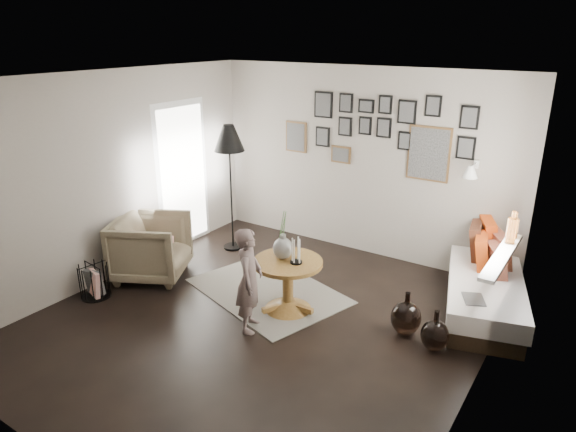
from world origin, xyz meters
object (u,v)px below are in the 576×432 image
Objects in this scene: daybed at (487,287)px; floor_lamp at (229,143)px; vase at (283,244)px; magazine_basket at (94,281)px; child at (249,280)px; armchair at (151,247)px; demijohn_large at (406,318)px; pedestal_table at (288,287)px; demijohn_small at (435,335)px.

floor_lamp is at bearing 168.34° from daybed.
vase is 1.34× the size of magazine_basket.
vase is 0.61m from child.
child reaches higher than armchair.
vase reaches higher than demijohn_large.
daybed is 1.15m from demijohn_large.
armchair is (-3.83, -1.52, 0.12)m from daybed.
child is at bearing -46.01° from floor_lamp.
demijohn_large reaches higher than magazine_basket.
pedestal_table is 1.40× the size of vase.
demijohn_large is at bearing 161.08° from demijohn_small.
daybed reaches higher than magazine_basket.
floor_lamp is at bearing 164.97° from demijohn_small.
floor_lamp is 4.16× the size of demijohn_small.
child is at bearing -153.18° from daybed.
child is at bearing -127.16° from armchair.
pedestal_table is 1.96m from armchair.
magazine_basket is at bearing -152.72° from vase.
pedestal_table is at bearing 25.95° from magazine_basket.
child reaches higher than demijohn_small.
vase is at bearing -29.12° from child.
daybed is 3.78m from floor_lamp.
pedestal_table is 0.40× the size of daybed.
floor_lamp is 3.78× the size of demijohn_large.
armchair reaches higher than demijohn_small.
daybed is 1.08× the size of floor_lamp.
daybed is 2.72m from child.
armchair is at bearing 78.08° from magazine_basket.
demijohn_large is (-0.58, -0.99, -0.09)m from daybed.
demijohn_large is 0.42× the size of child.
daybed is at bearing 78.42° from demijohn_small.
daybed reaches higher than pedestal_table.
demijohn_small is (-0.23, -1.11, -0.12)m from daybed.
armchair reaches higher than demijohn_large.
armchair is 0.77× the size of child.
floor_lamp is 2.42m from child.
magazine_basket is 3.65m from demijohn_large.
demijohn_small is at bearing -116.88° from daybed.
vase is 1.28× the size of demijohn_small.
floor_lamp is 2.51m from magazine_basket.
vase is 1.53m from demijohn_large.
floor_lamp is at bearing 147.11° from vase.
armchair is 0.81m from magazine_basket.
floor_lamp is (-1.57, 1.02, 0.78)m from vase.
child reaches higher than pedestal_table.
vase is at bearing -175.79° from demijohn_small.
floor_lamp reaches higher than magazine_basket.
child is (-0.04, -0.57, -0.21)m from vase.
demijohn_small is (0.35, -0.12, -0.02)m from demijohn_large.
daybed is at bearing -96.22° from armchair.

